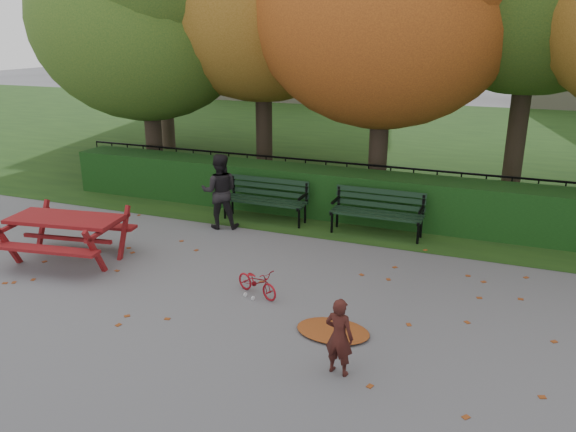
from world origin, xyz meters
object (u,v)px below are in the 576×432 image
at_px(bench_right, 378,209).
at_px(picnic_table, 66,227).
at_px(bench_left, 266,196).
at_px(child, 339,337).
at_px(bicycle, 257,282).
at_px(tree_a, 149,1).
at_px(adult, 220,191).

xyz_separation_m(bench_right, picnic_table, (-4.70, -3.36, 0.11)).
xyz_separation_m(bench_left, child, (3.07, -4.88, -0.04)).
xyz_separation_m(bench_left, bicycle, (1.32, -3.36, -0.30)).
bearing_deg(bicycle, child, -108.42).
bearing_deg(child, bench_left, -48.33).
relative_size(picnic_table, bicycle, 2.55).
relative_size(tree_a, child, 7.73).
bearing_deg(bench_right, bicycle, -107.77).
xyz_separation_m(picnic_table, adult, (1.63, 2.56, 0.14)).
bearing_deg(tree_a, adult, -39.76).
distance_m(tree_a, bench_left, 5.89).
distance_m(picnic_table, child, 5.58).
bearing_deg(bench_right, adult, -165.38).
distance_m(bench_left, child, 5.76).
bearing_deg(bench_right, bench_left, 180.00).
relative_size(tree_a, bench_left, 4.16).
bearing_deg(bench_left, bench_right, 0.00).
distance_m(bench_right, picnic_table, 5.78).
distance_m(tree_a, picnic_table, 6.71).
height_order(tree_a, bench_right, tree_a).
bearing_deg(adult, picnic_table, 34.59).
distance_m(bench_left, bench_right, 2.40).
relative_size(bench_left, bench_right, 1.00).
bearing_deg(bench_left, adult, -129.91).
bearing_deg(picnic_table, bicycle, -8.94).
distance_m(tree_a, adult, 5.62).
bearing_deg(adult, tree_a, -62.67).
bearing_deg(child, tree_a, -34.65).
distance_m(adult, bicycle, 3.29).
bearing_deg(bench_left, bicycle, -68.53).
relative_size(picnic_table, child, 2.18).
height_order(tree_a, picnic_table, tree_a).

